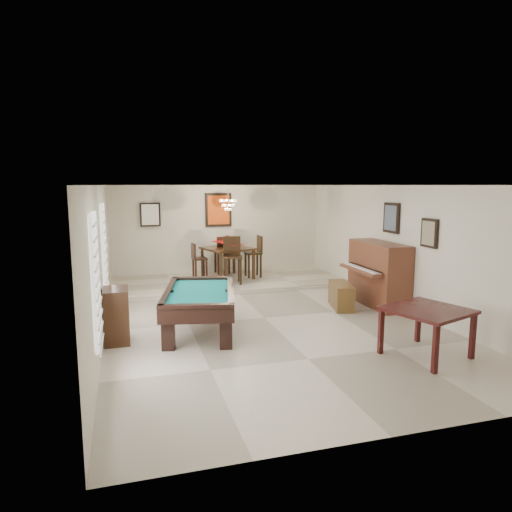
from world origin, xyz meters
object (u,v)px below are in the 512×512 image
pool_table (200,312)px  piano_bench (341,296)px  apothecary_chest (117,316)px  dining_chair_east (253,256)px  dining_chair_south (233,261)px  chandelier (228,201)px  dining_chair_west (200,261)px  square_table (426,332)px  upright_piano (372,274)px  dining_table (228,261)px  dining_chair_north (222,255)px  flower_vase (227,239)px

pool_table → piano_bench: size_ratio=2.32×
apothecary_chest → dining_chair_east: 5.40m
dining_chair_south → chandelier: chandelier is taller
chandelier → dining_chair_west: bearing=160.2°
dining_chair_west → dining_chair_south: bearing=-140.7°
piano_bench → apothecary_chest: bearing=-168.6°
square_table → piano_bench: 2.90m
square_table → upright_piano: size_ratio=0.66×
dining_table → dining_chair_south: size_ratio=0.97×
piano_bench → dining_chair_east: (-1.06, 3.17, 0.42)m
pool_table → dining_chair_east: 4.47m
dining_chair_south → dining_chair_east: bearing=51.5°
dining_table → dining_chair_south: (-0.03, -0.71, 0.12)m
piano_bench → apothecary_chest: 4.67m
upright_piano → dining_chair_north: bearing=122.4°
piano_bench → chandelier: (-1.80, 2.93, 1.94)m
pool_table → dining_chair_north: (1.39, 4.67, 0.29)m
dining_chair_east → chandelier: (-0.74, -0.24, 1.52)m
chandelier → square_table: bearing=-73.1°
dining_chair_west → square_table: bearing=-162.7°
apothecary_chest → flower_vase: flower_vase is taller
square_table → chandelier: (-1.78, 5.83, 1.82)m
dining_chair_south → dining_chair_east: size_ratio=1.06×
pool_table → dining_chair_east: dining_chair_east is taller
upright_piano → chandelier: (-2.52, 2.94, 1.51)m
square_table → dining_chair_south: bearing=108.4°
apothecary_chest → dining_chair_west: size_ratio=0.94×
square_table → dining_chair_east: size_ratio=0.97×
pool_table → dining_chair_south: (1.36, 3.21, 0.35)m
square_table → piano_bench: size_ratio=1.15×
dining_chair_west → chandelier: (0.72, -0.26, 1.59)m
dining_chair_west → flower_vase: bearing=-97.3°
pool_table → dining_table: (1.39, 3.92, 0.23)m
upright_piano → dining_chair_east: upright_piano is taller
pool_table → upright_piano: upright_piano is taller
pool_table → dining_chair_north: 4.88m
dining_chair_west → dining_chair_north: bearing=-51.3°
upright_piano → dining_chair_west: (-3.24, 3.20, -0.08)m
dining_chair_east → upright_piano: bearing=29.2°
apothecary_chest → flower_vase: (2.81, 4.09, 0.72)m
square_table → dining_chair_north: (-1.74, 6.81, 0.28)m
piano_bench → dining_table: dining_table is taller
dining_chair_south → dining_chair_west: size_ratio=1.22×
pool_table → piano_bench: (3.16, 0.76, -0.10)m
upright_piano → dining_table: upright_piano is taller
dining_table → dining_chair_west: bearing=177.7°
flower_vase → dining_chair_west: (-0.75, 0.03, -0.57)m
dining_chair_south → dining_chair_west: bearing=141.5°
dining_table → flower_vase: flower_vase is taller
piano_bench → dining_table: bearing=119.3°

